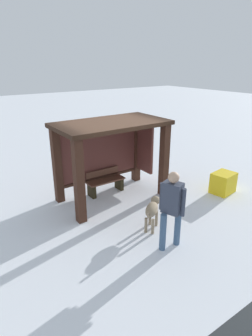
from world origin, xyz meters
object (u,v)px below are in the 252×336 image
(bus_shelter, at_px, (111,144))
(dog, at_px, (152,209))
(bench_left_inside, at_px, (105,183))
(person_walking, at_px, (172,205))
(grit_bin, at_px, (223,183))

(bus_shelter, xyz_separation_m, dog, (-0.20, -2.13, -1.11))
(bench_left_inside, relative_size, person_walking, 0.67)
(person_walking, xyz_separation_m, dog, (0.17, 0.81, -0.53))
(person_walking, bearing_deg, dog, 78.35)
(bench_left_inside, distance_m, dog, 2.38)
(bus_shelter, relative_size, dog, 4.09)
(bench_left_inside, bearing_deg, dog, -92.51)
(bus_shelter, distance_m, bench_left_inside, 1.31)
(bench_left_inside, bearing_deg, grit_bin, -34.86)
(dog, relative_size, grit_bin, 1.09)
(person_walking, relative_size, dog, 2.33)
(bus_shelter, height_order, bench_left_inside, bus_shelter)
(bus_shelter, bearing_deg, dog, -95.23)
(bus_shelter, height_order, person_walking, bus_shelter)
(dog, height_order, grit_bin, dog)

